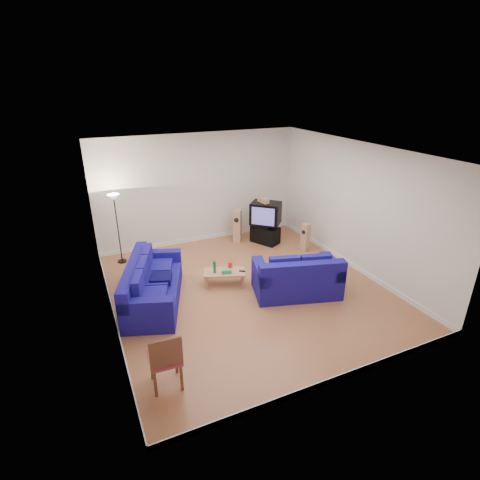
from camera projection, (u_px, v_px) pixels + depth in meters
name	position (u px, v px, depth m)	size (l,w,h in m)	color
room	(248.00, 228.00, 8.17)	(6.01, 6.51, 3.21)	brown
sofa_three_seat	(151.00, 288.00, 8.15)	(1.80, 2.64, 0.94)	navy
sofa_loveseat	(297.00, 280.00, 8.46)	(2.12, 1.55, 0.95)	navy
coffee_table	(225.00, 273.00, 8.86)	(1.07, 0.80, 0.35)	tan
bottle	(215.00, 267.00, 8.73)	(0.07, 0.07, 0.30)	#197233
tissue_box	(227.00, 271.00, 8.75)	(0.21, 0.12, 0.09)	green
red_canister	(230.00, 265.00, 8.99)	(0.11, 0.11, 0.15)	red
remote	(242.00, 271.00, 8.84)	(0.15, 0.05, 0.02)	black
tv_stand	(265.00, 235.00, 11.21)	(0.82, 0.45, 0.50)	black
av_receiver	(264.00, 225.00, 11.09)	(0.46, 0.37, 0.11)	black
television	(266.00, 213.00, 10.94)	(1.03, 1.01, 0.64)	black
centre_speaker	(263.00, 200.00, 10.81)	(0.38, 0.15, 0.13)	tan
speaker_left	(237.00, 226.00, 11.20)	(0.35, 0.37, 0.99)	tan
speaker_right	(305.00, 237.00, 10.63)	(0.29, 0.27, 0.81)	tan
floor_lamp	(115.00, 207.00, 9.49)	(0.32, 0.32, 1.88)	black
dining_chair	(165.00, 358.00, 5.75)	(0.53, 0.53, 1.04)	brown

